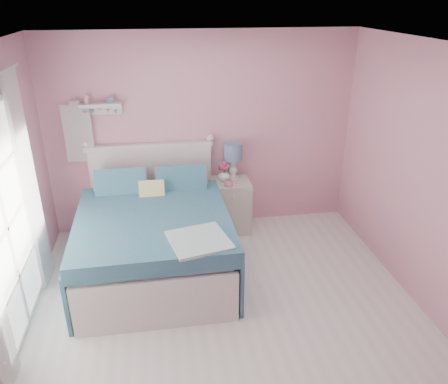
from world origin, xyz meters
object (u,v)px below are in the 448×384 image
object	(u,v)px
bed	(155,238)
teacup	(229,183)
nightstand	(231,205)
table_lamp	(233,154)
vase	(224,175)

from	to	relation	value
bed	teacup	xyz separation A→B (m)	(0.97, 0.64, 0.35)
nightstand	table_lamp	xyz separation A→B (m)	(0.05, 0.10, 0.70)
bed	nightstand	xyz separation A→B (m)	(1.03, 0.79, -0.05)
nightstand	table_lamp	distance (m)	0.71
bed	teacup	size ratio (longest dim) A/B	20.32
table_lamp	nightstand	bearing A→B (deg)	-113.94
bed	nightstand	world-z (taller)	bed
vase	table_lamp	bearing A→B (deg)	31.58
bed	nightstand	bearing A→B (deg)	36.73
nightstand	table_lamp	bearing A→B (deg)	66.06
table_lamp	vase	bearing A→B (deg)	-148.42
table_lamp	vase	distance (m)	0.30
teacup	table_lamp	bearing A→B (deg)	68.81
table_lamp	vase	xyz separation A→B (m)	(-0.13, -0.08, -0.25)
bed	vase	world-z (taller)	bed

